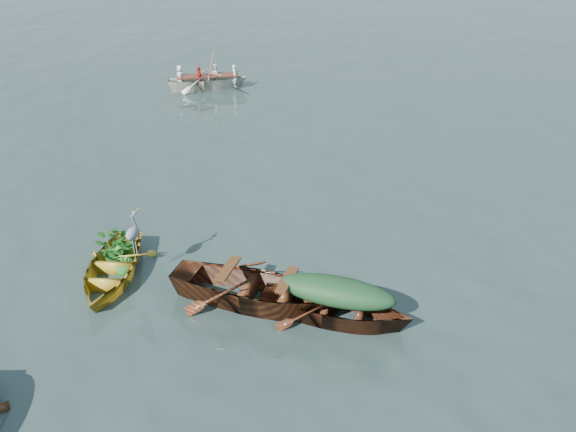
# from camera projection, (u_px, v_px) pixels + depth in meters

# --- Properties ---
(ground) EXTENTS (140.00, 140.00, 0.00)m
(ground) POSITION_uv_depth(u_px,v_px,m) (191.00, 331.00, 10.22)
(ground) COLOR #2C3E39
(ground) RESTS_ON ground
(yellow_dinghy) EXTENTS (2.26, 3.61, 0.92)m
(yellow_dinghy) POSITION_uv_depth(u_px,v_px,m) (113.00, 278.00, 11.64)
(yellow_dinghy) COLOR #B39123
(yellow_dinghy) RESTS_ON ground
(green_tarp_boat) EXTENTS (3.98, 1.29, 0.90)m
(green_tarp_boat) POSITION_uv_depth(u_px,v_px,m) (335.00, 320.00, 10.49)
(green_tarp_boat) COLOR #4D2A12
(green_tarp_boat) RESTS_ON ground
(open_wooden_boat) EXTENTS (4.91, 1.65, 1.17)m
(open_wooden_boat) POSITION_uv_depth(u_px,v_px,m) (258.00, 305.00, 10.89)
(open_wooden_boat) COLOR brown
(open_wooden_boat) RESTS_ON ground
(rowed_boat) EXTENTS (4.64, 3.29, 1.09)m
(rowed_boat) POSITION_uv_depth(u_px,v_px,m) (209.00, 89.00, 23.20)
(rowed_boat) COLOR white
(rowed_boat) RESTS_ON ground
(green_tarp_cover) EXTENTS (2.19, 0.71, 0.52)m
(green_tarp_cover) POSITION_uv_depth(u_px,v_px,m) (336.00, 289.00, 10.14)
(green_tarp_cover) COLOR #193F1C
(green_tarp_cover) RESTS_ON green_tarp_boat
(thwart_benches) EXTENTS (2.46, 0.98, 0.04)m
(thwart_benches) POSITION_uv_depth(u_px,v_px,m) (257.00, 279.00, 10.59)
(thwart_benches) COLOR #492811
(thwart_benches) RESTS_ON open_wooden_boat
(heron) EXTENTS (0.37, 0.46, 0.92)m
(heron) POSITION_uv_depth(u_px,v_px,m) (134.00, 240.00, 11.22)
(heron) COLOR gray
(heron) RESTS_ON yellow_dinghy
(dinghy_weeds) EXTENTS (0.91, 1.05, 0.60)m
(dinghy_weeds) POSITION_uv_depth(u_px,v_px,m) (117.00, 233.00, 11.75)
(dinghy_weeds) COLOR #226019
(dinghy_weeds) RESTS_ON yellow_dinghy
(rowers) EXTENTS (3.37, 2.54, 0.76)m
(rowers) POSITION_uv_depth(u_px,v_px,m) (207.00, 67.00, 22.74)
(rowers) COLOR silver
(rowers) RESTS_ON rowed_boat
(oars) EXTENTS (1.73, 2.58, 0.06)m
(oars) POSITION_uv_depth(u_px,v_px,m) (208.00, 76.00, 22.92)
(oars) COLOR #9E633C
(oars) RESTS_ON rowed_boat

